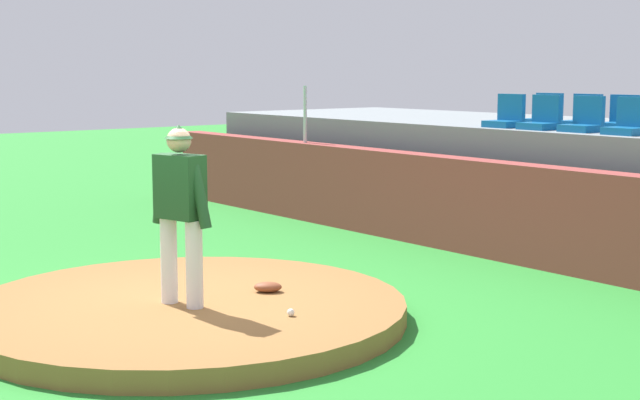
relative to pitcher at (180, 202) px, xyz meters
name	(u,v)px	position (x,y,z in m)	size (l,w,h in m)	color
ground_plane	(187,320)	(-0.14, 0.13, -1.28)	(60.00, 60.00, 0.00)	#2C8A30
pitchers_mound	(187,310)	(-0.14, 0.13, -1.17)	(4.57, 4.57, 0.21)	olive
pitcher	(180,202)	(0.00, 0.00, 0.00)	(0.80, 0.39, 1.83)	silver
baseball	(291,312)	(1.03, 0.61, -1.03)	(0.07, 0.07, 0.07)	white
fielding_glove	(268,287)	(0.08, 1.01, -1.01)	(0.30, 0.20, 0.11)	brown
brick_barrier	(508,212)	(-0.14, 5.19, -0.61)	(16.94, 0.40, 1.34)	#973E3A
fence_post_left	(305,114)	(-4.72, 5.19, 0.55)	(0.06, 0.06, 0.98)	silver
bleacher_platform	(623,183)	(-0.14, 7.86, -0.41)	(16.13, 4.12, 1.73)	gray
stadium_chair_0	(507,117)	(-1.18, 6.32, 0.61)	(0.48, 0.44, 0.50)	#105B95
stadium_chair_1	(542,119)	(-0.51, 6.31, 0.61)	(0.48, 0.44, 0.50)	#105B95
stadium_chair_2	(584,121)	(0.19, 6.35, 0.61)	(0.48, 0.44, 0.50)	#105B95
stadium_chair_3	(629,123)	(0.92, 6.32, 0.61)	(0.48, 0.44, 0.50)	#105B95
stadium_chair_4	(545,115)	(-1.19, 7.24, 0.61)	(0.48, 0.44, 0.50)	#105B95
stadium_chair_5	(583,117)	(-0.47, 7.24, 0.61)	(0.48, 0.44, 0.50)	#105B95
stadium_chair_6	(621,119)	(0.18, 7.25, 0.61)	(0.48, 0.44, 0.50)	#105B95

